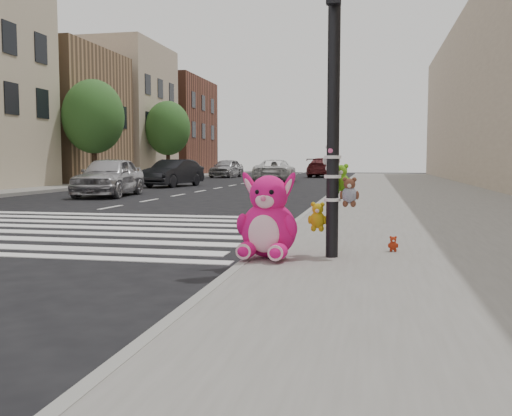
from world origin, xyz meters
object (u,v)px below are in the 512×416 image
(car_dark_far, at_px, (173,173))
(car_white_near, at_px, (275,171))
(pink_bunny, at_px, (268,222))
(red_teddy, at_px, (393,244))
(signal_pole, at_px, (334,132))
(car_silver_far, at_px, (109,176))

(car_dark_far, xyz_separation_m, car_white_near, (4.19, 7.58, -0.01))
(pink_bunny, relative_size, car_white_near, 0.22)
(red_teddy, height_order, car_dark_far, car_dark_far)
(car_white_near, bearing_deg, signal_pole, 97.55)
(car_dark_far, relative_size, car_white_near, 0.85)
(red_teddy, height_order, car_silver_far, car_silver_far)
(car_dark_far, distance_m, car_white_near, 8.66)
(pink_bunny, distance_m, car_silver_far, 15.94)
(signal_pole, height_order, car_dark_far, signal_pole)
(signal_pole, bearing_deg, red_teddy, 36.32)
(pink_bunny, relative_size, car_dark_far, 0.26)
(car_silver_far, height_order, car_dark_far, car_silver_far)
(red_teddy, bearing_deg, signal_pole, -148.93)
(car_white_near, bearing_deg, red_teddy, 99.31)
(signal_pole, height_order, car_white_near, signal_pole)
(pink_bunny, relative_size, car_silver_far, 0.25)
(car_silver_far, distance_m, car_white_near, 16.19)
(car_white_near, bearing_deg, car_dark_far, 57.47)
(signal_pole, height_order, car_silver_far, signal_pole)
(signal_pole, distance_m, red_teddy, 1.81)
(signal_pole, relative_size, car_white_near, 0.78)
(signal_pole, relative_size, car_silver_far, 0.88)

